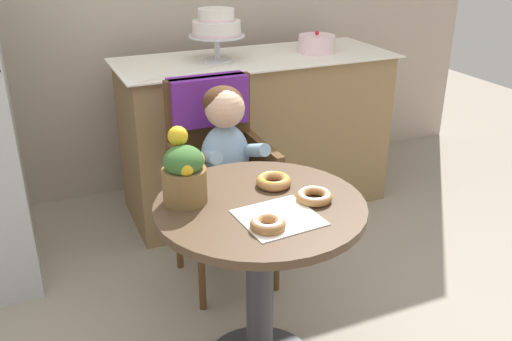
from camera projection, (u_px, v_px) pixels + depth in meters
The scene contains 11 objects.
cafe_table at pixel (260, 256), 1.96m from camera, with size 0.72×0.72×0.72m.
wicker_chair at pixel (216, 149), 2.54m from camera, with size 0.42×0.45×0.95m.
seated_child at pixel (228, 153), 2.40m from camera, with size 0.27×0.32×0.73m.
paper_napkin at pixel (279, 218), 1.78m from camera, with size 0.24×0.23×0.00m, color white.
donut_front at pixel (268, 223), 1.71m from camera, with size 0.11×0.11×0.04m.
donut_mid at pixel (274, 181), 1.99m from camera, with size 0.13×0.13×0.04m.
donut_side at pixel (314, 196), 1.89m from camera, with size 0.12×0.12×0.03m.
flower_vase at pixel (184, 172), 1.85m from camera, with size 0.15×0.16×0.25m.
display_counter at pixel (256, 133), 3.27m from camera, with size 1.56×0.62×0.90m.
tiered_cake_stand at pixel (216, 26), 2.94m from camera, with size 0.30×0.30×0.27m.
round_layer_cake at pixel (317, 44), 3.19m from camera, with size 0.21×0.21×0.12m.
Camera 1 is at (-0.68, -1.53, 1.58)m, focal length 39.17 mm.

